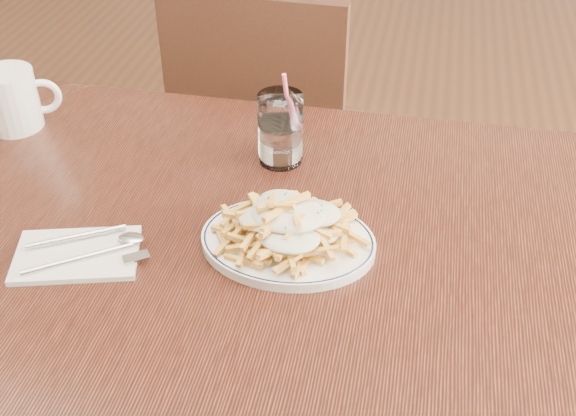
% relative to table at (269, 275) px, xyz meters
% --- Properties ---
extents(table, '(1.20, 0.80, 0.75)m').
position_rel_table_xyz_m(table, '(0.00, 0.00, 0.00)').
color(table, black).
rests_on(table, ground).
extents(chair_far, '(0.42, 0.42, 0.89)m').
position_rel_table_xyz_m(chair_far, '(-0.16, 0.69, -0.17)').
color(chair_far, black).
rests_on(chair_far, ground).
extents(fries_plate, '(0.27, 0.24, 0.02)m').
position_rel_table_xyz_m(fries_plate, '(0.03, -0.02, 0.09)').
color(fries_plate, white).
rests_on(fries_plate, table).
extents(loaded_fries, '(0.22, 0.18, 0.06)m').
position_rel_table_xyz_m(loaded_fries, '(0.03, -0.02, 0.13)').
color(loaded_fries, gold).
rests_on(loaded_fries, fries_plate).
extents(napkin, '(0.20, 0.16, 0.01)m').
position_rel_table_xyz_m(napkin, '(-0.26, -0.10, 0.08)').
color(napkin, silver).
rests_on(napkin, table).
extents(cutlery, '(0.18, 0.16, 0.01)m').
position_rel_table_xyz_m(cutlery, '(-0.26, -0.10, 0.09)').
color(cutlery, silver).
rests_on(cutlery, napkin).
extents(water_glass, '(0.08, 0.08, 0.17)m').
position_rel_table_xyz_m(water_glass, '(-0.02, 0.21, 0.13)').
color(water_glass, white).
rests_on(water_glass, table).
extents(coffee_mug, '(0.13, 0.10, 0.11)m').
position_rel_table_xyz_m(coffee_mug, '(-0.52, 0.22, 0.13)').
color(coffee_mug, white).
rests_on(coffee_mug, table).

